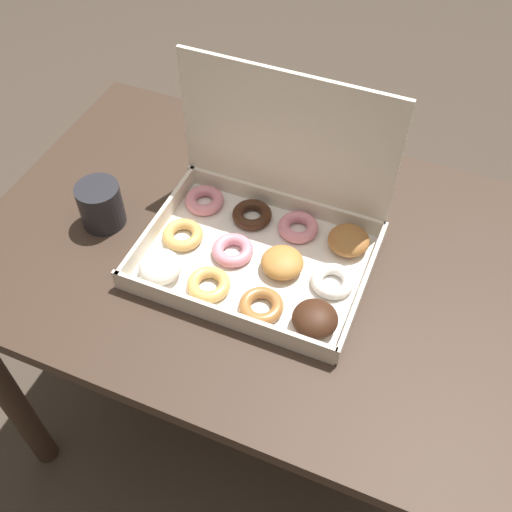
# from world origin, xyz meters

# --- Properties ---
(ground_plane) EXTENTS (8.00, 8.00, 0.00)m
(ground_plane) POSITION_xyz_m (0.00, 0.00, 0.00)
(ground_plane) COLOR #42382D
(dining_table) EXTENTS (1.08, 0.73, 0.73)m
(dining_table) POSITION_xyz_m (0.00, 0.00, 0.62)
(dining_table) COLOR #38281E
(dining_table) RESTS_ON ground_plane
(donut_box) EXTENTS (0.41, 0.31, 0.31)m
(donut_box) POSITION_xyz_m (0.01, -0.01, 0.79)
(donut_box) COLOR silver
(donut_box) RESTS_ON dining_table
(coffee_mug) EXTENTS (0.08, 0.08, 0.09)m
(coffee_mug) POSITION_xyz_m (-0.31, -0.05, 0.78)
(coffee_mug) COLOR #232328
(coffee_mug) RESTS_ON dining_table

